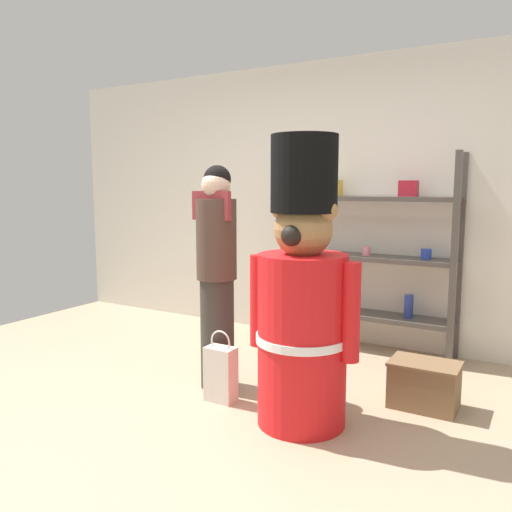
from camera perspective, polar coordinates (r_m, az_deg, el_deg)
The scene contains 7 objects.
ground_plane at distance 3.31m, azimuth -5.82°, elevation -18.27°, with size 6.40×6.40×0.00m, color tan.
back_wall at distance 4.93m, azimuth 9.20°, elevation 5.87°, with size 6.40×0.12×2.60m, color silver.
merchandise_shelf at distance 4.64m, azimuth 12.23°, elevation 0.28°, with size 1.54×0.35×1.72m.
teddy_bear_guard at distance 3.11m, azimuth 5.16°, elevation -5.18°, with size 0.72×0.56×1.74m.
person_shopper at distance 3.67m, azimuth -4.37°, elevation -1.68°, with size 0.30×0.29×1.60m.
shopping_bag at distance 3.59m, azimuth -3.92°, elevation -12.79°, with size 0.20×0.13×0.49m.
display_crate at distance 3.67m, azimuth 18.08°, elevation -13.34°, with size 0.44×0.30×0.31m.
Camera 1 is at (1.76, -2.40, 1.45)m, focal length 36.20 mm.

